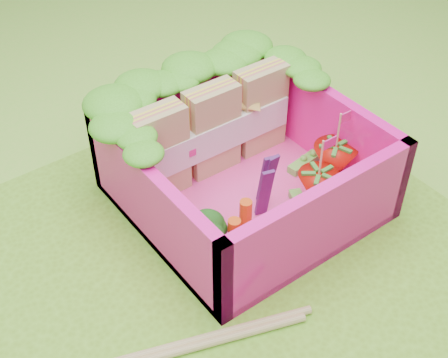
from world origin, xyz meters
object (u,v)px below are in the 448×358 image
strawberry_left (317,189)px  strawberry_right (334,164)px  sandwich_stack (213,130)px  broccoli (204,234)px  bento_box (245,165)px

strawberry_left → strawberry_right: size_ratio=0.95×
sandwich_stack → strawberry_left: size_ratio=2.24×
broccoli → strawberry_left: 0.76m
strawberry_right → strawberry_left: bearing=-156.3°
sandwich_stack → strawberry_right: sandwich_stack is taller
bento_box → strawberry_right: strawberry_right is taller
sandwich_stack → strawberry_left: 0.72m
sandwich_stack → broccoli: size_ratio=3.46×
strawberry_left → bento_box: bearing=130.3°
sandwich_stack → broccoli: (-0.49, -0.60, -0.10)m
strawberry_right → bento_box: bearing=155.9°
bento_box → broccoli: (-0.48, -0.27, -0.04)m
bento_box → broccoli: 0.56m
bento_box → sandwich_stack: bearing=88.9°
strawberry_left → strawberry_right: bearing=23.7°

